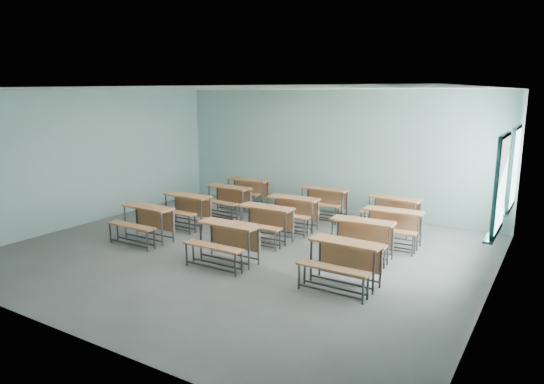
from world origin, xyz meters
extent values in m
cube|color=slate|center=(0.00, 0.00, -0.01)|extent=(9.00, 8.00, 0.02)
cube|color=silver|center=(0.00, 0.00, 3.21)|extent=(9.00, 8.00, 0.02)
cube|color=#9BC2BB|center=(0.00, 4.01, 1.60)|extent=(9.00, 0.02, 3.20)
cube|color=#9BC2BB|center=(0.00, -4.01, 1.60)|extent=(9.00, 0.02, 3.20)
cube|color=#9BC2BB|center=(-4.51, 0.00, 1.60)|extent=(0.02, 8.00, 3.20)
cube|color=#9BC2BB|center=(4.51, 0.00, 1.60)|extent=(0.02, 8.00, 3.20)
cube|color=#184444|center=(4.47, 2.80, 0.93)|extent=(0.06, 1.20, 0.06)
cube|color=#184444|center=(4.47, 2.80, 2.47)|extent=(0.06, 1.20, 0.06)
cube|color=#184444|center=(4.47, 2.23, 1.70)|extent=(0.06, 0.06, 1.60)
cube|color=#184444|center=(4.47, 3.37, 1.70)|extent=(0.06, 0.06, 1.60)
cube|color=#184444|center=(4.47, 2.80, 1.70)|extent=(0.04, 0.04, 1.48)
cube|color=#184444|center=(4.47, 2.80, 1.70)|extent=(0.04, 1.08, 0.04)
cube|color=#184444|center=(4.43, 2.80, 0.87)|extent=(0.14, 1.28, 0.04)
cube|color=white|center=(4.50, 2.80, 1.70)|extent=(0.01, 1.08, 1.48)
cube|color=#184444|center=(4.47, 0.80, 0.93)|extent=(0.06, 1.20, 0.06)
cube|color=#184444|center=(4.47, 0.80, 2.47)|extent=(0.06, 1.20, 0.06)
cube|color=#184444|center=(4.47, 0.23, 1.70)|extent=(0.06, 0.06, 1.60)
cube|color=#184444|center=(4.47, 1.37, 1.70)|extent=(0.06, 0.06, 1.60)
cube|color=#184444|center=(4.47, 0.80, 1.70)|extent=(0.04, 0.04, 1.48)
cube|color=#184444|center=(4.47, 0.80, 1.70)|extent=(0.04, 1.08, 0.04)
cube|color=#184444|center=(4.43, 0.80, 0.87)|extent=(0.14, 1.28, 0.04)
cube|color=white|center=(4.50, 0.80, 1.70)|extent=(0.01, 1.08, 1.48)
cube|color=#A4643B|center=(-2.18, -0.44, 0.73)|extent=(1.21, 0.42, 0.04)
cube|color=#A4643B|center=(-2.18, -0.26, 0.43)|extent=(1.14, 0.04, 0.41)
cylinder|color=#3A3D40|center=(-2.74, -0.59, 0.36)|extent=(0.04, 0.04, 0.71)
cylinder|color=#3A3D40|center=(-1.64, -0.61, 0.36)|extent=(0.04, 0.04, 0.71)
cylinder|color=#3A3D40|center=(-2.73, -0.27, 0.36)|extent=(0.04, 0.04, 0.71)
cylinder|color=#3A3D40|center=(-1.63, -0.29, 0.36)|extent=(0.04, 0.04, 0.71)
cube|color=#3A3D40|center=(-2.19, -0.60, 0.10)|extent=(1.10, 0.05, 0.03)
cube|color=#3A3D40|center=(-2.18, -0.28, 0.10)|extent=(1.10, 0.05, 0.03)
cube|color=#A4643B|center=(-2.19, -0.92, 0.43)|extent=(1.21, 0.27, 0.04)
cylinder|color=#3A3D40|center=(-2.74, -1.01, 0.21)|extent=(0.04, 0.04, 0.42)
cylinder|color=#3A3D40|center=(-1.64, -1.03, 0.21)|extent=(0.04, 0.04, 0.42)
cylinder|color=#3A3D40|center=(-2.74, -0.82, 0.21)|extent=(0.04, 0.04, 0.42)
cylinder|color=#3A3D40|center=(-1.64, -0.84, 0.21)|extent=(0.04, 0.04, 0.42)
cube|color=#3A3D40|center=(-2.19, -1.02, 0.08)|extent=(1.10, 0.05, 0.03)
cube|color=#3A3D40|center=(-2.19, -0.83, 0.08)|extent=(1.10, 0.05, 0.03)
cube|color=#A4643B|center=(0.11, -0.64, 0.73)|extent=(1.20, 0.40, 0.04)
cube|color=#A4643B|center=(0.11, -0.45, 0.43)|extent=(1.14, 0.02, 0.41)
cylinder|color=#3A3D40|center=(-0.44, -0.80, 0.36)|extent=(0.04, 0.04, 0.71)
cylinder|color=#3A3D40|center=(0.66, -0.80, 0.36)|extent=(0.04, 0.04, 0.71)
cylinder|color=#3A3D40|center=(-0.44, -0.48, 0.36)|extent=(0.04, 0.04, 0.71)
cylinder|color=#3A3D40|center=(0.66, -0.48, 0.36)|extent=(0.04, 0.04, 0.71)
cube|color=#3A3D40|center=(0.11, -0.80, 0.10)|extent=(1.10, 0.03, 0.03)
cube|color=#3A3D40|center=(0.11, -0.48, 0.10)|extent=(1.10, 0.03, 0.03)
cube|color=#A4643B|center=(0.11, -1.12, 0.43)|extent=(1.20, 0.25, 0.04)
cylinder|color=#3A3D40|center=(-0.44, -1.21, 0.21)|extent=(0.04, 0.04, 0.42)
cylinder|color=#3A3D40|center=(0.66, -1.21, 0.21)|extent=(0.04, 0.04, 0.42)
cylinder|color=#3A3D40|center=(-0.44, -1.02, 0.21)|extent=(0.04, 0.04, 0.42)
cylinder|color=#3A3D40|center=(0.66, -1.02, 0.21)|extent=(0.04, 0.04, 0.42)
cube|color=#3A3D40|center=(0.11, -1.21, 0.08)|extent=(1.10, 0.03, 0.03)
cube|color=#3A3D40|center=(0.11, -1.02, 0.08)|extent=(1.10, 0.03, 0.03)
cube|color=#A4643B|center=(2.39, -0.52, 0.73)|extent=(1.21, 0.42, 0.04)
cube|color=#A4643B|center=(2.40, -0.34, 0.43)|extent=(1.14, 0.04, 0.41)
cylinder|color=#3A3D40|center=(1.84, -0.67, 0.36)|extent=(0.04, 0.04, 0.71)
cylinder|color=#3A3D40|center=(2.94, -0.69, 0.36)|extent=(0.04, 0.04, 0.71)
cylinder|color=#3A3D40|center=(1.85, -0.35, 0.36)|extent=(0.04, 0.04, 0.71)
cylinder|color=#3A3D40|center=(2.95, -0.37, 0.36)|extent=(0.04, 0.04, 0.71)
cube|color=#3A3D40|center=(2.39, -0.68, 0.10)|extent=(1.10, 0.04, 0.03)
cube|color=#3A3D40|center=(2.40, -0.36, 0.10)|extent=(1.10, 0.04, 0.03)
cube|color=#A4643B|center=(2.39, -1.00, 0.43)|extent=(1.20, 0.27, 0.04)
cylinder|color=#3A3D40|center=(1.84, -1.09, 0.21)|extent=(0.04, 0.04, 0.42)
cylinder|color=#3A3D40|center=(2.94, -1.10, 0.21)|extent=(0.04, 0.04, 0.42)
cylinder|color=#3A3D40|center=(1.84, -0.90, 0.21)|extent=(0.04, 0.04, 0.42)
cylinder|color=#3A3D40|center=(2.94, -0.91, 0.21)|extent=(0.04, 0.04, 0.42)
cube|color=#3A3D40|center=(2.39, -1.10, 0.08)|extent=(1.10, 0.04, 0.03)
cube|color=#3A3D40|center=(2.39, -0.91, 0.08)|extent=(1.10, 0.04, 0.03)
cube|color=#A4643B|center=(-2.25, 0.90, 0.73)|extent=(1.21, 0.41, 0.04)
cube|color=#A4643B|center=(-2.25, 1.08, 0.43)|extent=(1.14, 0.03, 0.41)
cylinder|color=#3A3D40|center=(-2.80, 0.74, 0.36)|extent=(0.04, 0.04, 0.71)
cylinder|color=#3A3D40|center=(-1.70, 0.73, 0.36)|extent=(0.04, 0.04, 0.71)
cylinder|color=#3A3D40|center=(-2.80, 1.06, 0.36)|extent=(0.04, 0.04, 0.71)
cylinder|color=#3A3D40|center=(-1.70, 1.05, 0.36)|extent=(0.04, 0.04, 0.71)
cube|color=#3A3D40|center=(-2.25, 0.73, 0.10)|extent=(1.10, 0.04, 0.03)
cube|color=#3A3D40|center=(-2.25, 1.06, 0.10)|extent=(1.10, 0.04, 0.03)
cube|color=#A4643B|center=(-2.26, 0.41, 0.43)|extent=(1.20, 0.26, 0.04)
cylinder|color=#3A3D40|center=(-2.81, 0.33, 0.21)|extent=(0.04, 0.04, 0.42)
cylinder|color=#3A3D40|center=(-1.71, 0.31, 0.21)|extent=(0.04, 0.04, 0.42)
cylinder|color=#3A3D40|center=(-2.80, 0.52, 0.21)|extent=(0.04, 0.04, 0.42)
cylinder|color=#3A3D40|center=(-1.70, 0.50, 0.21)|extent=(0.04, 0.04, 0.42)
cube|color=#3A3D40|center=(-2.26, 0.32, 0.08)|extent=(1.10, 0.04, 0.03)
cube|color=#3A3D40|center=(-2.25, 0.51, 0.08)|extent=(1.10, 0.04, 0.03)
cube|color=#A4643B|center=(-0.02, 0.88, 0.73)|extent=(1.21, 0.42, 0.04)
cube|color=#A4643B|center=(-0.02, 1.06, 0.43)|extent=(1.14, 0.04, 0.41)
cylinder|color=#3A3D40|center=(-0.57, 0.71, 0.36)|extent=(0.04, 0.04, 0.71)
cylinder|color=#3A3D40|center=(0.53, 0.73, 0.36)|extent=(0.04, 0.04, 0.71)
cylinder|color=#3A3D40|center=(-0.57, 1.03, 0.36)|extent=(0.04, 0.04, 0.71)
cylinder|color=#3A3D40|center=(0.53, 1.05, 0.36)|extent=(0.04, 0.04, 0.71)
cube|color=#3A3D40|center=(-0.02, 0.72, 0.10)|extent=(1.10, 0.05, 0.03)
cube|color=#3A3D40|center=(-0.02, 1.04, 0.10)|extent=(1.10, 0.05, 0.03)
cube|color=#A4643B|center=(-0.01, 0.40, 0.43)|extent=(1.21, 0.27, 0.04)
cylinder|color=#3A3D40|center=(-0.56, 0.30, 0.21)|extent=(0.04, 0.04, 0.42)
cylinder|color=#3A3D40|center=(0.54, 0.31, 0.21)|extent=(0.04, 0.04, 0.42)
cylinder|color=#3A3D40|center=(-0.57, 0.49, 0.21)|extent=(0.04, 0.04, 0.42)
cylinder|color=#3A3D40|center=(0.53, 0.50, 0.21)|extent=(0.04, 0.04, 0.42)
cube|color=#3A3D40|center=(-0.01, 0.30, 0.08)|extent=(1.10, 0.05, 0.03)
cube|color=#3A3D40|center=(-0.02, 0.49, 0.08)|extent=(1.10, 0.05, 0.03)
cube|color=#A4643B|center=(2.14, 0.88, 0.73)|extent=(1.22, 0.47, 0.04)
cube|color=#A4643B|center=(2.13, 1.06, 0.43)|extent=(1.14, 0.09, 0.41)
cylinder|color=#3A3D40|center=(1.60, 0.68, 0.36)|extent=(0.04, 0.04, 0.71)
cylinder|color=#3A3D40|center=(2.70, 0.75, 0.36)|extent=(0.04, 0.04, 0.71)
cylinder|color=#3A3D40|center=(1.58, 1.00, 0.36)|extent=(0.04, 0.04, 0.71)
cylinder|color=#3A3D40|center=(2.68, 1.07, 0.36)|extent=(0.04, 0.04, 0.71)
cube|color=#3A3D40|center=(2.15, 0.72, 0.10)|extent=(1.10, 0.10, 0.03)
cube|color=#3A3D40|center=(2.13, 1.04, 0.10)|extent=(1.10, 0.10, 0.03)
cube|color=#A4643B|center=(2.17, 0.40, 0.43)|extent=(1.21, 0.32, 0.04)
cylinder|color=#3A3D40|center=(1.63, 0.27, 0.21)|extent=(0.04, 0.04, 0.42)
cylinder|color=#3A3D40|center=(2.73, 0.34, 0.21)|extent=(0.04, 0.04, 0.42)
cylinder|color=#3A3D40|center=(1.62, 0.46, 0.21)|extent=(0.04, 0.04, 0.42)
cylinder|color=#3A3D40|center=(2.72, 0.53, 0.21)|extent=(0.04, 0.04, 0.42)
cube|color=#3A3D40|center=(2.18, 0.30, 0.08)|extent=(1.10, 0.10, 0.03)
cube|color=#3A3D40|center=(2.17, 0.49, 0.08)|extent=(1.10, 0.10, 0.03)
cube|color=#A4643B|center=(-2.02, 2.25, 0.73)|extent=(1.22, 0.46, 0.04)
cube|color=#A4643B|center=(-2.01, 2.44, 0.43)|extent=(1.14, 0.08, 0.41)
cylinder|color=#3A3D40|center=(-2.58, 2.12, 0.36)|extent=(0.04, 0.04, 0.71)
cylinder|color=#3A3D40|center=(-1.48, 2.07, 0.36)|extent=(0.04, 0.04, 0.71)
cylinder|color=#3A3D40|center=(-2.57, 2.44, 0.36)|extent=(0.04, 0.04, 0.71)
cylinder|color=#3A3D40|center=(-1.47, 2.38, 0.36)|extent=(0.04, 0.04, 0.71)
cube|color=#3A3D40|center=(-2.03, 2.09, 0.10)|extent=(1.10, 0.09, 0.03)
cube|color=#3A3D40|center=(-2.02, 2.41, 0.10)|extent=(1.10, 0.09, 0.03)
cube|color=#A4643B|center=(-2.05, 1.77, 0.43)|extent=(1.21, 0.31, 0.04)
cylinder|color=#3A3D40|center=(-2.60, 1.71, 0.21)|extent=(0.04, 0.04, 0.42)
cylinder|color=#3A3D40|center=(-1.50, 1.65, 0.21)|extent=(0.04, 0.04, 0.42)
cylinder|color=#3A3D40|center=(-2.59, 1.90, 0.21)|extent=(0.04, 0.04, 0.42)
cylinder|color=#3A3D40|center=(-1.49, 1.84, 0.21)|extent=(0.04, 0.04, 0.42)
cube|color=#3A3D40|center=(-2.05, 1.68, 0.08)|extent=(1.10, 0.09, 0.03)
cube|color=#3A3D40|center=(-2.04, 1.87, 0.08)|extent=(1.10, 0.09, 0.03)
cube|color=#A4643B|center=(0.02, 1.98, 0.73)|extent=(1.22, 0.47, 0.04)
cube|color=#A4643B|center=(0.01, 2.16, 0.43)|extent=(1.14, 0.09, 0.41)
cylinder|color=#3A3D40|center=(-0.52, 1.78, 0.36)|extent=(0.04, 0.04, 0.71)
cylinder|color=#3A3D40|center=(0.58, 1.85, 0.36)|extent=(0.04, 0.04, 0.71)
cylinder|color=#3A3D40|center=(-0.53, 2.10, 0.36)|extent=(0.04, 0.04, 0.71)
cylinder|color=#3A3D40|center=(0.56, 2.17, 0.36)|extent=(0.04, 0.04, 0.71)
cube|color=#3A3D40|center=(0.03, 1.82, 0.10)|extent=(1.10, 0.09, 0.03)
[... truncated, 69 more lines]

